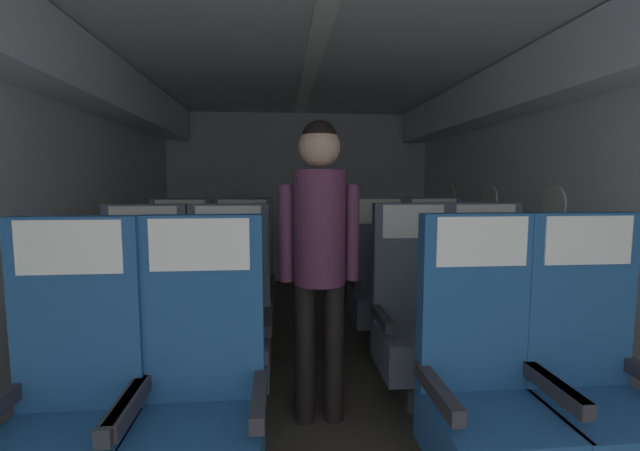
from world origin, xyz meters
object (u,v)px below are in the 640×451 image
Objects in this scene: seat_b_right_aisle at (488,318)px; seat_c_left_window at (180,290)px; seat_a_left_window at (67,414)px; seat_a_right_aisle at (594,389)px; flight_attendant at (319,239)px; seat_b_left_window at (143,330)px; seat_c_left_aisle at (243,288)px; seat_a_left_aisle at (200,404)px; seat_b_right_window at (415,321)px; seat_a_right_window at (486,393)px; seat_c_right_window at (379,285)px; seat_b_left_aisle at (229,327)px; seat_c_right_aisle at (436,284)px.

seat_b_right_aisle is 2.21m from seat_c_left_window.
seat_a_left_window is 1.00× the size of seat_a_right_aisle.
seat_a_left_window is 1.77m from seat_c_left_window.
flight_attendant reaches higher than seat_b_right_aisle.
seat_b_left_window is 1.02m from seat_c_left_aisle.
flight_attendant is at bearing -8.73° from seat_b_left_window.
seat_a_left_aisle and seat_b_right_window have the same top height.
seat_b_right_aisle is at bearing -29.74° from seat_c_left_aisle.
seat_a_left_aisle is (0.46, 0.02, 0.00)m from seat_a_left_window.
seat_a_right_window is 1.00× the size of seat_b_right_window.
seat_a_left_aisle is 1.39m from seat_b_right_window.
seat_a_right_aisle is at bearing -51.08° from flight_attendant.
seat_c_right_window is at bearing 90.57° from seat_b_right_window.
seat_c_left_aisle is at bearing -179.88° from seat_c_right_window.
seat_b_right_aisle is (0.46, 0.88, 0.00)m from seat_a_right_window.
seat_b_right_window is (1.10, 0.85, 0.00)m from seat_a_left_aisle.
seat_b_right_window is 1.00× the size of seat_c_right_window.
seat_b_left_aisle is (-1.55, 0.88, 0.00)m from seat_a_right_aisle.
seat_a_right_aisle and seat_c_right_aisle have the same top height.
seat_a_left_window is 1.00× the size of seat_a_left_aisle.
seat_a_right_window is at bearing -58.12° from seat_c_left_aisle.
seat_b_right_aisle is at bearing 1.11° from seat_b_right_window.
seat_b_right_window is at bearing -117.12° from seat_c_right_aisle.
seat_b_left_window is at bearing 151.04° from seat_a_right_window.
seat_a_left_aisle and seat_b_left_window have the same top height.
seat_a_left_window and seat_b_left_aisle have the same top height.
seat_a_right_window is 1.77m from seat_c_right_window.
seat_b_left_aisle is at bearing -179.83° from seat_b_right_aisle.
seat_b_left_window is at bearing -90.07° from seat_c_left_window.
seat_a_left_aisle is 1.00× the size of seat_c_right_window.
seat_c_right_aisle is (0.46, 1.77, 0.00)m from seat_a_right_window.
seat_a_right_aisle is at bearing -0.46° from seat_a_right_window.
seat_a_right_aisle is 0.89m from seat_b_right_aisle.
seat_a_left_window is at bearing -179.78° from seat_a_right_window.
seat_b_left_window and seat_c_left_aisle have the same top height.
seat_b_left_window is 1.00× the size of seat_b_right_window.
seat_b_right_window is (1.56, 0.88, 0.00)m from seat_a_left_window.
seat_a_right_aisle and seat_c_right_window have the same top height.
seat_a_right_window and seat_b_left_aisle have the same top height.
seat_b_right_window is at bearing -0.00° from seat_b_left_window.
seat_a_left_window is at bearing -150.66° from seat_b_right_window.
seat_a_left_window is at bearing -179.93° from seat_a_right_aisle.
seat_c_right_aisle is (0.01, 1.78, 0.00)m from seat_a_right_aisle.
seat_b_left_aisle is 1.00× the size of seat_b_right_aisle.
seat_a_right_aisle is 1.78m from seat_c_right_aisle.
seat_b_right_aisle is 1.00× the size of seat_b_right_window.
seat_a_left_window is 1.00× the size of seat_c_right_aisle.
seat_a_left_aisle and seat_b_right_aisle have the same top height.
seat_a_left_window and seat_b_right_window have the same top height.
seat_a_right_aisle is (1.56, -0.02, 0.00)m from seat_a_left_aisle.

